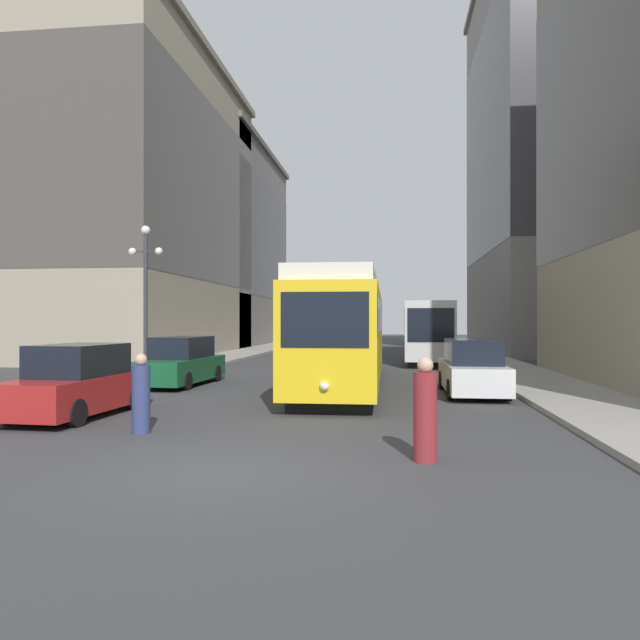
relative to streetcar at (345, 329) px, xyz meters
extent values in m
plane|color=#38383A|center=(-0.90, -12.89, -2.10)|extent=(200.00, 200.00, 0.00)
cube|color=gray|center=(-9.10, 27.11, -2.03)|extent=(3.30, 120.00, 0.15)
cube|color=gray|center=(7.30, 27.11, -2.03)|extent=(3.30, 120.00, 0.15)
cube|color=black|center=(0.00, 0.01, -1.93)|extent=(2.36, 13.62, 0.35)
cube|color=gold|center=(0.00, 0.01, -0.20)|extent=(2.76, 14.81, 3.10)
cube|color=black|center=(0.00, 0.01, 0.50)|extent=(2.78, 14.22, 1.08)
cube|color=silver|center=(0.00, 0.01, 1.57)|extent=(2.55, 14.51, 0.44)
cube|color=black|center=(0.08, -7.36, 0.34)|extent=(2.21, 0.10, 1.40)
sphere|color=#F2EACC|center=(0.08, -7.43, -1.30)|extent=(0.24, 0.24, 0.24)
cube|color=black|center=(3.78, 13.58, -1.93)|extent=(2.46, 10.37, 0.35)
cube|color=silver|center=(3.78, 13.58, -0.20)|extent=(2.87, 11.28, 3.10)
cube|color=black|center=(3.78, 13.58, 0.34)|extent=(2.89, 10.83, 1.30)
cube|color=black|center=(3.63, 8.00, 0.11)|extent=(2.31, 0.14, 1.71)
cylinder|color=black|center=(-7.07, -2.00, -1.78)|extent=(0.21, 0.65, 0.64)
cylinder|color=black|center=(-6.94, 1.09, -1.78)|extent=(0.21, 0.65, 0.64)
cylinder|color=black|center=(-5.36, -2.07, -1.78)|extent=(0.21, 0.65, 0.64)
cylinder|color=black|center=(-5.24, 1.02, -1.78)|extent=(0.21, 0.65, 0.64)
cube|color=#14512D|center=(-6.15, -0.49, -1.50)|extent=(2.01, 5.05, 0.84)
cube|color=black|center=(-6.15, -0.36, -0.68)|extent=(1.70, 2.80, 0.80)
cylinder|color=black|center=(-7.08, -9.25, -1.78)|extent=(0.21, 0.65, 0.64)
cylinder|color=black|center=(-6.94, -6.54, -1.78)|extent=(0.21, 0.65, 0.64)
cylinder|color=black|center=(-5.37, -9.34, -1.78)|extent=(0.21, 0.65, 0.64)
cylinder|color=black|center=(-5.23, -6.62, -1.78)|extent=(0.21, 0.65, 0.64)
cube|color=maroon|center=(-6.15, -7.94, -1.50)|extent=(2.02, 4.47, 0.84)
cube|color=black|center=(-6.15, -7.83, -0.68)|extent=(1.70, 2.49, 0.80)
cylinder|color=black|center=(5.20, -0.57, -1.78)|extent=(0.18, 0.64, 0.64)
cylinder|color=black|center=(5.21, -3.58, -1.78)|extent=(0.18, 0.64, 0.64)
cylinder|color=black|center=(3.49, -0.57, -1.78)|extent=(0.18, 0.64, 0.64)
cylinder|color=black|center=(3.50, -3.59, -1.78)|extent=(0.18, 0.64, 0.64)
cube|color=silver|center=(4.35, -2.08, -1.50)|extent=(1.82, 4.87, 0.84)
cube|color=black|center=(4.35, -2.20, -0.68)|extent=(1.60, 2.68, 0.80)
cylinder|color=navy|center=(-3.60, -9.87, -1.37)|extent=(0.38, 0.38, 1.46)
sphere|color=tan|center=(-3.60, -9.87, -0.52)|extent=(0.26, 0.26, 0.26)
cylinder|color=maroon|center=(2.32, -11.74, -1.33)|extent=(0.40, 0.40, 1.53)
sphere|color=tan|center=(2.32, -11.74, -0.45)|extent=(0.27, 0.27, 0.27)
cylinder|color=#333338|center=(-8.05, 0.67, 0.92)|extent=(0.16, 0.16, 5.73)
sphere|color=white|center=(-8.05, 0.67, 3.95)|extent=(0.36, 0.36, 0.36)
sphere|color=white|center=(-8.60, 0.67, 3.10)|extent=(0.31, 0.31, 0.31)
sphere|color=white|center=(-7.50, 0.67, 3.10)|extent=(0.31, 0.31, 0.31)
cube|color=#333338|center=(-8.05, 0.67, 3.10)|extent=(1.10, 0.06, 0.06)
cube|color=gray|center=(-16.59, 18.17, 8.18)|extent=(11.67, 23.03, 20.57)
cube|color=#494440|center=(-16.59, 18.17, 9.21)|extent=(11.71, 23.07, 12.34)
cube|color=gray|center=(-16.59, 18.17, 18.71)|extent=(12.27, 23.63, 0.50)
cube|color=slate|center=(-16.92, 36.27, 7.46)|extent=(12.33, 21.43, 19.13)
cube|color=#383538|center=(-16.92, 36.27, 8.42)|extent=(12.37, 21.47, 11.48)
cube|color=#5F5B56|center=(-16.92, 36.27, 17.28)|extent=(12.93, 22.03, 0.50)
cube|color=gray|center=(14.54, 26.64, 13.19)|extent=(11.18, 21.81, 30.58)
cube|color=#423F43|center=(14.54, 26.64, 14.72)|extent=(11.22, 21.85, 18.35)
camera|label=1|loc=(1.77, -22.10, 0.31)|focal=33.48mm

